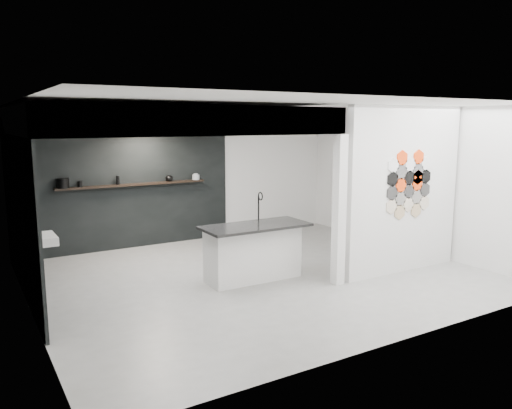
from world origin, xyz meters
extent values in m
cube|color=gray|center=(0.00, 0.00, -0.01)|extent=(7.00, 6.00, 0.01)
cube|color=silver|center=(2.23, -1.00, 1.40)|extent=(2.45, 0.15, 2.80)
cube|color=black|center=(-1.30, 2.97, 1.18)|extent=(4.40, 0.04, 2.35)
cube|color=black|center=(-3.47, 1.00, 1.18)|extent=(0.04, 4.00, 2.35)
cube|color=silver|center=(-1.30, 1.00, 2.55)|extent=(4.40, 4.00, 0.40)
cube|color=silver|center=(0.82, -1.00, 1.18)|extent=(0.16, 0.16, 2.35)
cube|color=silver|center=(-1.30, -0.92, 2.55)|extent=(4.40, 0.16, 0.40)
cube|color=silver|center=(-3.24, 0.80, 0.85)|extent=(0.40, 0.60, 0.12)
cube|color=black|center=(-1.20, 2.87, 1.30)|extent=(3.00, 0.15, 0.04)
cube|color=silver|center=(-0.20, -0.10, 0.44)|extent=(1.53, 0.57, 0.88)
cube|color=black|center=(-0.20, -0.19, 0.90)|extent=(1.74, 0.78, 0.04)
cube|color=black|center=(0.06, -0.06, 0.91)|extent=(0.46, 0.39, 0.02)
cylinder|color=black|center=(0.06, 0.15, 1.12)|extent=(0.02, 0.02, 0.41)
torus|color=black|center=(0.06, 0.09, 1.32)|extent=(0.02, 0.14, 0.14)
cylinder|color=black|center=(-2.54, 2.87, 1.41)|extent=(0.23, 0.23, 0.18)
ellipsoid|color=black|center=(-0.45, 2.87, 1.39)|extent=(0.19, 0.19, 0.13)
cylinder|color=gray|center=(0.15, 2.87, 1.38)|extent=(0.17, 0.17, 0.11)
cylinder|color=gray|center=(0.15, 2.87, 1.39)|extent=(0.11, 0.11, 0.13)
cylinder|color=black|center=(-1.52, 2.87, 1.40)|extent=(0.08, 0.08, 0.17)
cylinder|color=black|center=(-2.23, 2.87, 1.38)|extent=(0.11, 0.11, 0.11)
cylinder|color=beige|center=(1.86, -1.09, 1.16)|extent=(0.26, 0.02, 0.26)
cylinder|color=#2D2D2D|center=(1.86, -1.09, 1.39)|extent=(0.26, 0.02, 0.26)
cylinder|color=black|center=(1.86, -1.09, 1.61)|extent=(0.26, 0.02, 0.26)
cylinder|color=white|center=(1.86, -1.09, 1.84)|extent=(0.26, 0.02, 0.26)
cylinder|color=tan|center=(2.06, -1.09, 1.05)|extent=(0.26, 0.02, 0.26)
cylinder|color=#66635E|center=(2.06, -1.09, 1.27)|extent=(0.26, 0.02, 0.26)
cylinder|color=#F23F0C|center=(2.06, -1.09, 1.50)|extent=(0.26, 0.02, 0.26)
cylinder|color=black|center=(2.06, -1.09, 1.73)|extent=(0.26, 0.02, 0.26)
cylinder|color=#F23F0C|center=(2.06, -1.09, 1.95)|extent=(0.26, 0.02, 0.26)
cylinder|color=beige|center=(2.25, -1.09, 1.16)|extent=(0.26, 0.02, 0.26)
cylinder|color=#2D2D2D|center=(2.25, -1.09, 1.39)|extent=(0.26, 0.02, 0.26)
cylinder|color=black|center=(2.25, -1.09, 1.61)|extent=(0.26, 0.02, 0.26)
cylinder|color=white|center=(2.25, -1.09, 1.84)|extent=(0.26, 0.02, 0.26)
cylinder|color=tan|center=(2.44, -1.09, 1.05)|extent=(0.26, 0.02, 0.26)
cylinder|color=#66635E|center=(2.44, -1.09, 1.27)|extent=(0.26, 0.02, 0.26)
cylinder|color=#F23F0C|center=(2.44, -1.09, 1.50)|extent=(0.26, 0.02, 0.26)
cylinder|color=black|center=(2.44, -1.09, 1.73)|extent=(0.26, 0.02, 0.26)
cylinder|color=#F23F0C|center=(2.44, -1.09, 1.95)|extent=(0.26, 0.02, 0.26)
cylinder|color=beige|center=(2.64, -1.09, 1.16)|extent=(0.26, 0.02, 0.26)
cylinder|color=#2D2D2D|center=(2.64, -1.09, 1.39)|extent=(0.26, 0.02, 0.26)
cylinder|color=black|center=(2.64, -1.09, 1.61)|extent=(0.26, 0.02, 0.26)
cylinder|color=white|center=(2.64, -1.09, 1.84)|extent=(0.26, 0.02, 0.26)
cylinder|color=#F23F0C|center=(2.44, -1.09, 1.61)|extent=(0.26, 0.02, 0.26)
camera|label=1|loc=(-4.19, -6.84, 2.53)|focal=35.00mm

